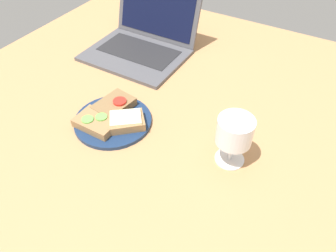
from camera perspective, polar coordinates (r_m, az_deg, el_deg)
wooden_table at (r=92.64cm, az=-1.23°, el=0.51°), size 140.00×140.00×3.00cm
plate at (r=91.53cm, az=-9.55°, el=0.88°), size 21.29×21.29×1.09cm
sandwich_with_cheese at (r=88.08cm, az=-7.35°, el=0.88°), size 11.90×11.71×2.99cm
sandwich_with_tomato at (r=93.67cm, az=-9.37°, el=3.55°), size 9.23×11.97×3.01cm
sandwich_with_cucumber at (r=89.43cm, az=-12.28°, el=0.67°), size 11.27×7.83×2.65cm
wine_glass at (r=76.20cm, az=11.50°, el=-1.27°), size 8.52×8.52×13.07cm
laptop at (r=120.05cm, az=-4.26°, el=15.09°), size 33.42×31.49×22.02cm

